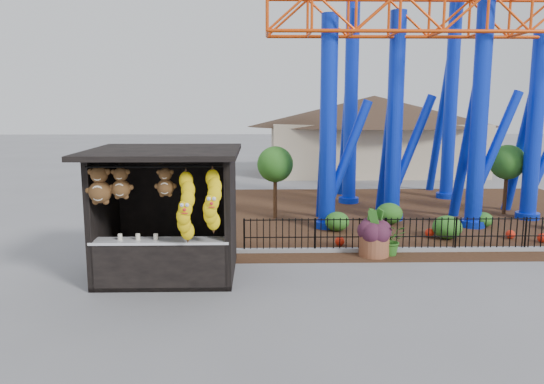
{
  "coord_description": "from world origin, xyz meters",
  "views": [
    {
      "loc": [
        -0.75,
        -11.48,
        4.2
      ],
      "look_at": [
        -0.45,
        1.5,
        2.0
      ],
      "focal_mm": 35.0,
      "sensor_mm": 36.0,
      "label": 1
    }
  ],
  "objects_px": {
    "terracotta_planter": "(374,246)",
    "potted_plant": "(391,240)",
    "roller_coaster": "(421,40)",
    "prize_booth": "(166,216)"
  },
  "relations": [
    {
      "from": "terracotta_planter",
      "to": "potted_plant",
      "type": "relative_size",
      "value": 0.95
    },
    {
      "from": "prize_booth",
      "to": "terracotta_planter",
      "type": "bearing_deg",
      "value": 17.82
    },
    {
      "from": "terracotta_planter",
      "to": "potted_plant",
      "type": "height_order",
      "value": "potted_plant"
    },
    {
      "from": "roller_coaster",
      "to": "terracotta_planter",
      "type": "bearing_deg",
      "value": -115.94
    },
    {
      "from": "potted_plant",
      "to": "roller_coaster",
      "type": "bearing_deg",
      "value": 75.34
    },
    {
      "from": "terracotta_planter",
      "to": "potted_plant",
      "type": "bearing_deg",
      "value": 7.75
    },
    {
      "from": "prize_booth",
      "to": "roller_coaster",
      "type": "bearing_deg",
      "value": 42.1
    },
    {
      "from": "terracotta_planter",
      "to": "potted_plant",
      "type": "xyz_separation_m",
      "value": [
        0.49,
        0.07,
        0.14
      ]
    },
    {
      "from": "roller_coaster",
      "to": "terracotta_planter",
      "type": "relative_size",
      "value": 13.19
    },
    {
      "from": "prize_booth",
      "to": "terracotta_planter",
      "type": "height_order",
      "value": "prize_booth"
    }
  ]
}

